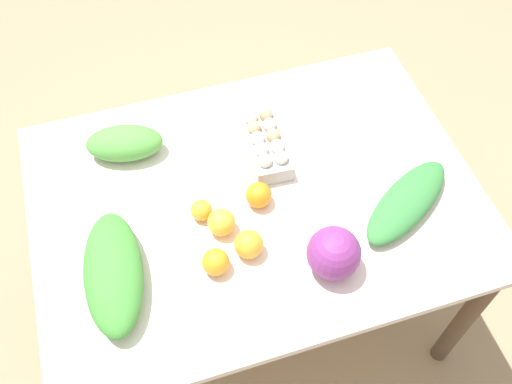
{
  "coord_description": "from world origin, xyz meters",
  "views": [
    {
      "loc": [
        -0.29,
        -0.93,
        2.19
      ],
      "look_at": [
        0.0,
        0.0,
        0.78
      ],
      "focal_mm": 40.0,
      "sensor_mm": 36.0,
      "label": 1
    }
  ],
  "objects_px": {
    "orange_2": "(201,210)",
    "orange_3": "(216,262)",
    "egg_carton": "(265,143)",
    "orange_4": "(259,195)",
    "greens_bunch_kale": "(113,273)",
    "orange_0": "(221,222)",
    "cabbage_purple": "(334,253)",
    "greens_bunch_chard": "(125,143)",
    "orange_1": "(249,244)",
    "greens_bunch_scallion": "(407,201)"
  },
  "relations": [
    {
      "from": "greens_bunch_chard",
      "to": "orange_2",
      "type": "xyz_separation_m",
      "value": [
        0.17,
        -0.3,
        -0.02
      ]
    },
    {
      "from": "greens_bunch_kale",
      "to": "orange_1",
      "type": "xyz_separation_m",
      "value": [
        0.37,
        -0.02,
        -0.01
      ]
    },
    {
      "from": "greens_bunch_chard",
      "to": "orange_0",
      "type": "height_order",
      "value": "greens_bunch_chard"
    },
    {
      "from": "cabbage_purple",
      "to": "orange_2",
      "type": "xyz_separation_m",
      "value": [
        -0.3,
        0.27,
        -0.04
      ]
    },
    {
      "from": "orange_3",
      "to": "egg_carton",
      "type": "bearing_deg",
      "value": 54.18
    },
    {
      "from": "cabbage_purple",
      "to": "orange_3",
      "type": "distance_m",
      "value": 0.32
    },
    {
      "from": "orange_2",
      "to": "orange_3",
      "type": "distance_m",
      "value": 0.18
    },
    {
      "from": "greens_bunch_kale",
      "to": "orange_0",
      "type": "distance_m",
      "value": 0.33
    },
    {
      "from": "egg_carton",
      "to": "cabbage_purple",
      "type": "bearing_deg",
      "value": 9.54
    },
    {
      "from": "greens_bunch_kale",
      "to": "orange_1",
      "type": "distance_m",
      "value": 0.37
    },
    {
      "from": "greens_bunch_chard",
      "to": "egg_carton",
      "type": "bearing_deg",
      "value": -16.62
    },
    {
      "from": "cabbage_purple",
      "to": "egg_carton",
      "type": "bearing_deg",
      "value": 96.31
    },
    {
      "from": "cabbage_purple",
      "to": "greens_bunch_scallion",
      "type": "height_order",
      "value": "cabbage_purple"
    },
    {
      "from": "orange_0",
      "to": "orange_1",
      "type": "height_order",
      "value": "orange_1"
    },
    {
      "from": "cabbage_purple",
      "to": "orange_3",
      "type": "bearing_deg",
      "value": 164.07
    },
    {
      "from": "egg_carton",
      "to": "orange_1",
      "type": "height_order",
      "value": "egg_carton"
    },
    {
      "from": "greens_bunch_kale",
      "to": "orange_0",
      "type": "relative_size",
      "value": 4.68
    },
    {
      "from": "orange_0",
      "to": "orange_1",
      "type": "xyz_separation_m",
      "value": [
        0.05,
        -0.09,
        0.0
      ]
    },
    {
      "from": "cabbage_purple",
      "to": "orange_0",
      "type": "bearing_deg",
      "value": 141.63
    },
    {
      "from": "egg_carton",
      "to": "orange_0",
      "type": "xyz_separation_m",
      "value": [
        -0.21,
        -0.24,
        -0.0
      ]
    },
    {
      "from": "greens_bunch_kale",
      "to": "orange_3",
      "type": "distance_m",
      "value": 0.27
    },
    {
      "from": "orange_3",
      "to": "orange_0",
      "type": "bearing_deg",
      "value": 67.42
    },
    {
      "from": "greens_bunch_chard",
      "to": "orange_3",
      "type": "xyz_separation_m",
      "value": [
        0.16,
        -0.48,
        -0.01
      ]
    },
    {
      "from": "greens_bunch_chard",
      "to": "orange_1",
      "type": "xyz_separation_m",
      "value": [
        0.27,
        -0.46,
        -0.01
      ]
    },
    {
      "from": "greens_bunch_scallion",
      "to": "orange_0",
      "type": "xyz_separation_m",
      "value": [
        -0.54,
        0.09,
        0.01
      ]
    },
    {
      "from": "egg_carton",
      "to": "greens_bunch_kale",
      "type": "relative_size",
      "value": 0.72
    },
    {
      "from": "orange_0",
      "to": "orange_4",
      "type": "xyz_separation_m",
      "value": [
        0.13,
        0.06,
        -0.0
      ]
    },
    {
      "from": "orange_0",
      "to": "orange_3",
      "type": "xyz_separation_m",
      "value": [
        -0.05,
        -0.12,
        -0.0
      ]
    },
    {
      "from": "greens_bunch_kale",
      "to": "orange_4",
      "type": "bearing_deg",
      "value": 16.29
    },
    {
      "from": "orange_4",
      "to": "cabbage_purple",
      "type": "bearing_deg",
      "value": -64.07
    },
    {
      "from": "greens_bunch_kale",
      "to": "orange_1",
      "type": "relative_size",
      "value": 4.58
    },
    {
      "from": "orange_0",
      "to": "greens_bunch_scallion",
      "type": "bearing_deg",
      "value": -9.33
    },
    {
      "from": "greens_bunch_scallion",
      "to": "greens_bunch_chard",
      "type": "relative_size",
      "value": 1.56
    },
    {
      "from": "greens_bunch_scallion",
      "to": "orange_4",
      "type": "bearing_deg",
      "value": 160.17
    },
    {
      "from": "egg_carton",
      "to": "orange_4",
      "type": "height_order",
      "value": "egg_carton"
    },
    {
      "from": "cabbage_purple",
      "to": "greens_bunch_chard",
      "type": "distance_m",
      "value": 0.74
    },
    {
      "from": "greens_bunch_scallion",
      "to": "cabbage_purple",
      "type": "bearing_deg",
      "value": -157.74
    },
    {
      "from": "cabbage_purple",
      "to": "orange_0",
      "type": "distance_m",
      "value": 0.33
    },
    {
      "from": "greens_bunch_scallion",
      "to": "greens_bunch_kale",
      "type": "distance_m",
      "value": 0.86
    },
    {
      "from": "greens_bunch_scallion",
      "to": "orange_1",
      "type": "height_order",
      "value": "orange_1"
    },
    {
      "from": "greens_bunch_scallion",
      "to": "orange_3",
      "type": "distance_m",
      "value": 0.59
    },
    {
      "from": "greens_bunch_chard",
      "to": "orange_2",
      "type": "distance_m",
      "value": 0.35
    },
    {
      "from": "orange_1",
      "to": "orange_4",
      "type": "relative_size",
      "value": 1.06
    },
    {
      "from": "orange_1",
      "to": "orange_0",
      "type": "bearing_deg",
      "value": 119.99
    },
    {
      "from": "cabbage_purple",
      "to": "egg_carton",
      "type": "height_order",
      "value": "cabbage_purple"
    },
    {
      "from": "orange_2",
      "to": "orange_4",
      "type": "distance_m",
      "value": 0.17
    },
    {
      "from": "greens_bunch_chard",
      "to": "orange_3",
      "type": "relative_size",
      "value": 3.13
    },
    {
      "from": "greens_bunch_chard",
      "to": "cabbage_purple",
      "type": "bearing_deg",
      "value": -50.46
    },
    {
      "from": "greens_bunch_kale",
      "to": "cabbage_purple",
      "type": "bearing_deg",
      "value": -12.96
    },
    {
      "from": "orange_1",
      "to": "orange_4",
      "type": "height_order",
      "value": "orange_1"
    }
  ]
}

